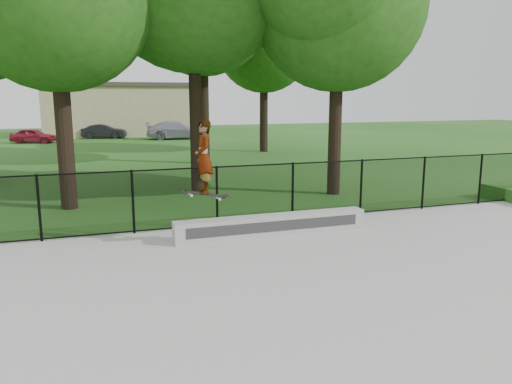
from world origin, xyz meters
The scene contains 10 objects.
ground centered at (0.00, 0.00, 0.00)m, with size 100.00×100.00×0.00m, color #1E5317.
concrete_slab centered at (0.00, 0.00, 0.03)m, with size 14.00×12.00×0.06m, color #A6A6A1.
grind_ledge centered at (-1.01, 4.70, 0.30)m, with size 4.55×0.40×0.48m, color #A2A29E.
car_a centered at (-8.36, 32.35, 0.51)m, with size 1.21×2.99×1.02m, color maroon.
car_b centered at (-3.53, 34.88, 0.54)m, with size 1.15×2.99×1.09m, color black.
car_c centered at (1.70, 32.42, 0.66)m, with size 1.86×4.20×1.33m, color #9593A7.
skater_airborne centered at (-2.63, 4.51, 1.92)m, with size 0.83×0.57×1.71m.
chainlink_fence centered at (0.00, 5.90, 0.81)m, with size 16.06×0.06×1.50m.
tree_row centered at (-1.32, 14.29, 6.72)m, with size 19.32×18.52×10.87m.
distant_building centered at (-2.00, 38.00, 2.16)m, with size 12.40×6.40×4.30m.
Camera 1 is at (-4.96, -5.67, 3.20)m, focal length 35.00 mm.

